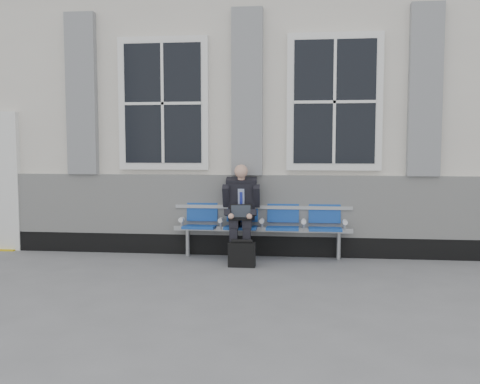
# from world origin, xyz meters

# --- Properties ---
(ground) EXTENTS (70.00, 70.00, 0.00)m
(ground) POSITION_xyz_m (0.00, 0.00, 0.00)
(ground) COLOR slate
(ground) RESTS_ON ground
(station_building) EXTENTS (14.40, 4.40, 4.49)m
(station_building) POSITION_xyz_m (-0.02, 3.47, 2.22)
(station_building) COLOR silver
(station_building) RESTS_ON ground
(bench) EXTENTS (2.60, 0.47, 0.91)m
(bench) POSITION_xyz_m (-0.67, 1.32, 0.55)
(bench) COLOR #9EA0A3
(bench) RESTS_ON ground
(businessman) EXTENTS (0.55, 0.73, 1.36)m
(businessman) POSITION_xyz_m (-0.96, 1.19, 0.74)
(businessman) COLOR black
(businessman) RESTS_ON ground
(briefcase) EXTENTS (0.36, 0.15, 0.37)m
(briefcase) POSITION_xyz_m (-0.90, 0.70, 0.17)
(briefcase) COLOR black
(briefcase) RESTS_ON ground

